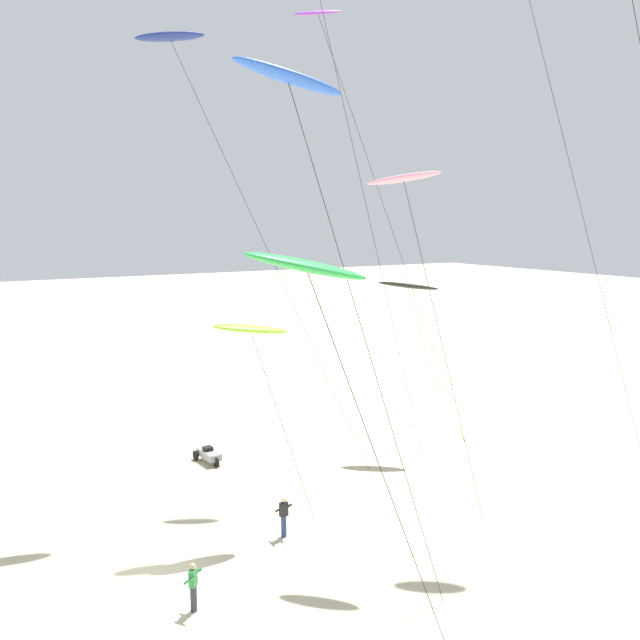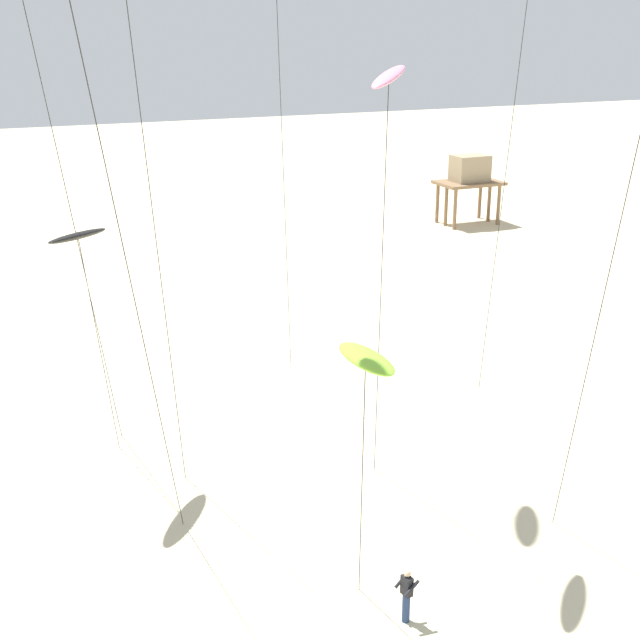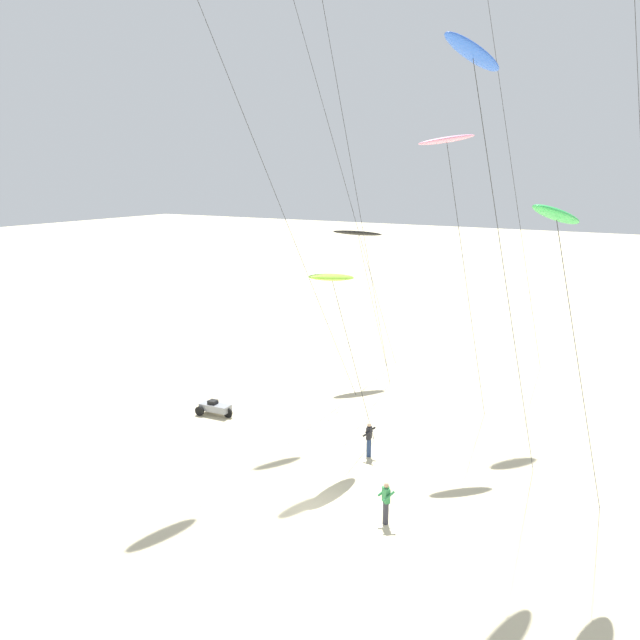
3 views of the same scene
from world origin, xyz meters
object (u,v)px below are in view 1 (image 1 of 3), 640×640
at_px(kite_blue, 289,80).
at_px(beach_buggy, 209,454).
at_px(kite_flyer_nearest, 284,516).
at_px(kite_green, 308,268).
at_px(kite_navy, 172,41).
at_px(kite_black, 408,287).
at_px(kite_flyer_middle, 193,586).
at_px(kite_pink, 405,181).
at_px(kite_lime, 251,330).
at_px(kite_purple, 321,21).

distance_m(kite_blue, beach_buggy, 21.89).
bearing_deg(kite_flyer_nearest, kite_green, -23.22).
height_order(kite_navy, kite_flyer_nearest, kite_navy).
bearing_deg(kite_flyer_nearest, kite_blue, -24.59).
height_order(kite_black, kite_flyer_nearest, kite_black).
bearing_deg(kite_flyer_middle, kite_pink, 99.67).
height_order(kite_green, kite_flyer_nearest, kite_green).
bearing_deg(kite_lime, kite_black, 111.96).
height_order(kite_purple, beach_buggy, kite_purple).
bearing_deg(kite_black, kite_lime, -68.04).
height_order(kite_blue, kite_black, kite_blue).
bearing_deg(kite_purple, kite_black, 63.29).
height_order(kite_pink, kite_blue, kite_blue).
distance_m(kite_pink, beach_buggy, 18.15).
xyz_separation_m(kite_purple, kite_flyer_nearest, (8.58, -6.87, -21.97)).
distance_m(kite_navy, kite_flyer_middle, 23.35).
relative_size(kite_purple, kite_flyer_nearest, 14.15).
distance_m(kite_pink, kite_navy, 13.26).
relative_size(kite_green, kite_lime, 1.39).
height_order(kite_pink, kite_black, kite_pink).
distance_m(kite_flyer_nearest, kite_flyer_middle, 5.90).
bearing_deg(kite_black, kite_blue, -50.14).
relative_size(kite_blue, beach_buggy, 8.40).
bearing_deg(kite_black, kite_green, -45.24).
bearing_deg(kite_green, beach_buggy, 167.19).
relative_size(kite_navy, kite_purple, 0.91).
xyz_separation_m(kite_flyer_nearest, beach_buggy, (-9.54, 0.52, -0.46)).
distance_m(kite_purple, kite_flyer_middle, 27.58).
bearing_deg(kite_navy, kite_flyer_middle, -18.22).
height_order(kite_pink, kite_flyer_middle, kite_pink).
bearing_deg(kite_navy, kite_black, 80.89).
height_order(kite_lime, kite_purple, kite_purple).
bearing_deg(beach_buggy, kite_pink, 20.54).
xyz_separation_m(kite_pink, beach_buggy, (-11.05, -4.14, -13.79)).
bearing_deg(kite_pink, kite_navy, -149.40).
bearing_deg(beach_buggy, kite_black, 73.60).
distance_m(kite_lime, kite_purple, 17.72).
height_order(kite_pink, kite_green, kite_pink).
height_order(kite_pink, beach_buggy, kite_pink).
bearing_deg(kite_flyer_middle, kite_blue, 60.40).
xyz_separation_m(kite_pink, kite_blue, (3.24, -6.83, 2.58)).
relative_size(kite_purple, kite_black, 2.49).
relative_size(kite_purple, kite_blue, 1.35).
bearing_deg(kite_blue, kite_flyer_nearest, 155.41).
relative_size(kite_green, kite_flyer_middle, 7.25).
bearing_deg(kite_blue, kite_lime, 165.83).
distance_m(kite_purple, beach_buggy, 23.33).
xyz_separation_m(kite_pink, kite_green, (6.65, -8.16, -2.68)).
distance_m(kite_pink, kite_flyer_middle, 16.53).
xyz_separation_m(kite_purple, kite_blue, (13.32, -9.04, -6.07)).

